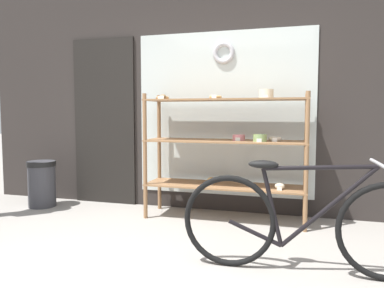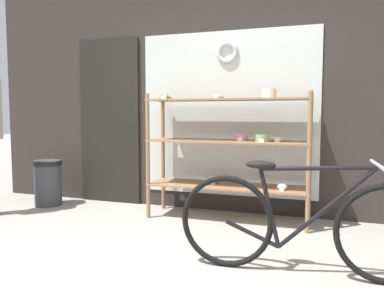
# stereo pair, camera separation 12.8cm
# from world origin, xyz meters

# --- Properties ---
(storefront_facade) EXTENTS (5.99, 0.13, 3.09)m
(storefront_facade) POSITION_xyz_m (-0.04, 2.26, 1.51)
(storefront_facade) COLOR #2D2826
(storefront_facade) RESTS_ON ground_plane
(display_case) EXTENTS (1.74, 0.47, 1.41)m
(display_case) POSITION_xyz_m (0.31, 1.89, 0.84)
(display_case) COLOR #8E6642
(display_case) RESTS_ON ground_plane
(bicycle) EXTENTS (1.80, 0.46, 0.83)m
(bicycle) POSITION_xyz_m (1.11, 0.67, 0.37)
(bicycle) COLOR black
(bicycle) RESTS_ON ground_plane
(trash_bin) EXTENTS (0.35, 0.35, 0.57)m
(trash_bin) POSITION_xyz_m (-2.01, 1.80, 0.31)
(trash_bin) COLOR #38383D
(trash_bin) RESTS_ON ground_plane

